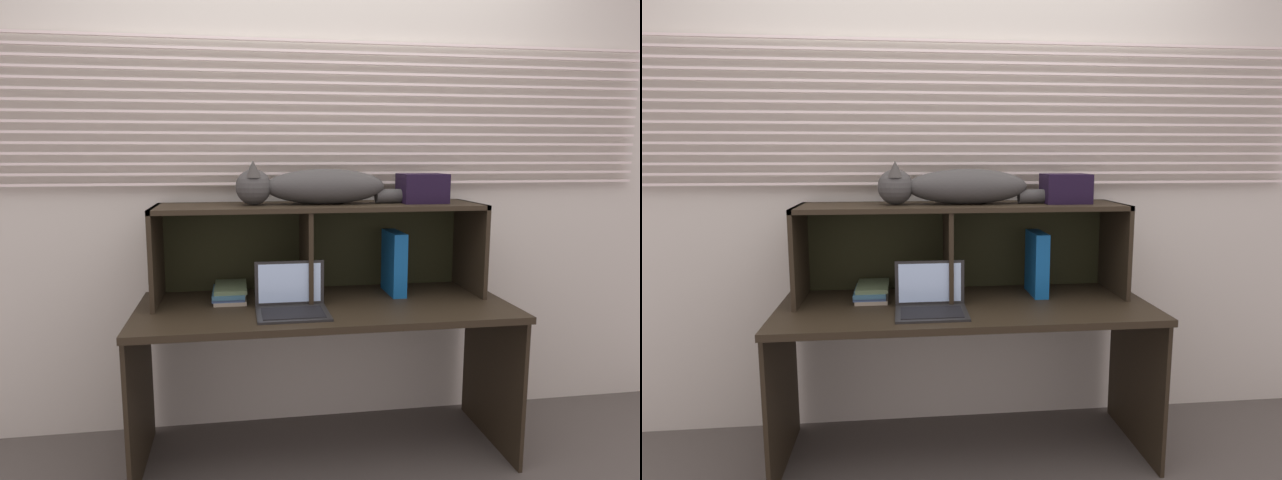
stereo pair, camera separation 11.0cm
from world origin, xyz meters
The scene contains 9 objects.
ground_plane centered at (0.00, 0.00, 0.00)m, with size 4.40×4.40×0.00m, color #4C4742.
back_panel_with_blinds centered at (0.00, 0.55, 1.26)m, with size 4.40×0.08×2.50m.
desk centered at (0.00, 0.17, 0.59)m, with size 1.65×0.68×0.71m.
hutch_shelf_unit centered at (-0.01, 0.35, 1.02)m, with size 1.50×0.38×0.43m.
cat centered at (-0.03, 0.31, 1.23)m, with size 0.90×0.19×0.20m.
laptop centered at (-0.16, 0.07, 0.75)m, with size 0.30×0.25×0.20m.
binder_upright centered at (0.36, 0.31, 0.86)m, with size 0.06×0.22×0.30m, color #104F93.
book_stack centered at (-0.42, 0.31, 0.75)m, with size 0.15×0.26×0.07m.
storage_box centered at (0.49, 0.31, 1.22)m, with size 0.21×0.18×0.14m, color black.
Camera 1 is at (-0.38, -2.15, 1.37)m, focal length 30.46 mm.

